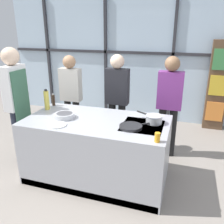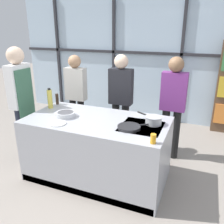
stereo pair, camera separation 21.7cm
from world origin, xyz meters
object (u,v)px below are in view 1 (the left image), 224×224
object	(u,v)px
oil_bottle	(47,100)
frying_pan	(131,126)
chef	(17,98)
white_plate	(58,125)
pepper_grinder	(53,100)
mixing_bowl	(65,115)
juice_glass_near	(157,137)
spectator_center_left	(117,96)
spectator_far_left	(71,93)
saucepan	(154,119)
spectator_center_right	(169,101)

from	to	relation	value
oil_bottle	frying_pan	bearing A→B (deg)	-12.09
chef	frying_pan	bearing A→B (deg)	85.42
chef	oil_bottle	size ratio (longest dim) A/B	5.80
chef	frying_pan	distance (m)	1.82
white_plate	pepper_grinder	bearing A→B (deg)	124.09
mixing_bowl	oil_bottle	size ratio (longest dim) A/B	0.87
juice_glass_near	spectator_center_left	bearing A→B (deg)	122.49
spectator_far_left	oil_bottle	xyz separation A→B (m)	(0.00, -0.79, 0.10)
mixing_bowl	pepper_grinder	bearing A→B (deg)	134.73
spectator_center_left	oil_bottle	world-z (taller)	spectator_center_left
saucepan	mixing_bowl	distance (m)	1.21
frying_pan	juice_glass_near	world-z (taller)	juice_glass_near
mixing_bowl	oil_bottle	distance (m)	0.51
juice_glass_near	pepper_grinder	bearing A→B (deg)	156.02
juice_glass_near	saucepan	bearing A→B (deg)	102.53
spectator_center_left	mixing_bowl	bearing A→B (deg)	66.78
spectator_center_left	pepper_grinder	size ratio (longest dim) A/B	8.33
chef	saucepan	xyz separation A→B (m)	(2.04, 0.10, -0.12)
pepper_grinder	mixing_bowl	bearing A→B (deg)	-45.27
white_plate	mixing_bowl	xyz separation A→B (m)	(-0.04, 0.27, 0.03)
spectator_far_left	frying_pan	xyz separation A→B (m)	(1.39, -1.09, -0.03)
spectator_far_left	spectator_center_right	distance (m)	1.75
mixing_bowl	oil_bottle	xyz separation A→B (m)	(-0.43, 0.24, 0.11)
saucepan	spectator_far_left	bearing A→B (deg)	152.73
saucepan	oil_bottle	bearing A→B (deg)	178.20
spectator_center_right	white_plate	distance (m)	1.82
frying_pan	saucepan	size ratio (longest dim) A/B	1.20
spectator_center_left	spectator_center_right	bearing A→B (deg)	-180.00
mixing_bowl	juice_glass_near	world-z (taller)	juice_glass_near
frying_pan	mixing_bowl	size ratio (longest dim) A/B	1.62
pepper_grinder	oil_bottle	bearing A→B (deg)	-87.13
chef	pepper_grinder	size ratio (longest dim) A/B	9.08
oil_bottle	pepper_grinder	bearing A→B (deg)	92.87
spectator_center_left	spectator_center_right	size ratio (longest dim) A/B	1.00
frying_pan	saucepan	xyz separation A→B (m)	(0.24, 0.25, 0.04)
mixing_bowl	oil_bottle	world-z (taller)	oil_bottle
spectator_center_right	white_plate	size ratio (longest dim) A/B	7.20
saucepan	frying_pan	bearing A→B (deg)	-134.37
spectator_far_left	white_plate	bearing A→B (deg)	110.01
saucepan	pepper_grinder	size ratio (longest dim) A/B	1.84
pepper_grinder	frying_pan	bearing A→B (deg)	-19.58
white_plate	juice_glass_near	bearing A→B (deg)	-3.18
spectator_center_right	oil_bottle	size ratio (longest dim) A/B	5.33
white_plate	juice_glass_near	xyz separation A→B (m)	(1.27, -0.07, 0.05)
white_plate	oil_bottle	world-z (taller)	oil_bottle
spectator_center_left	saucepan	world-z (taller)	spectator_center_left
spectator_center_left	oil_bottle	distance (m)	1.18
spectator_center_left	pepper_grinder	xyz separation A→B (m)	(-0.88, -0.59, 0.02)
spectator_far_left	oil_bottle	distance (m)	0.80
chef	oil_bottle	xyz separation A→B (m)	(0.42, 0.15, -0.03)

